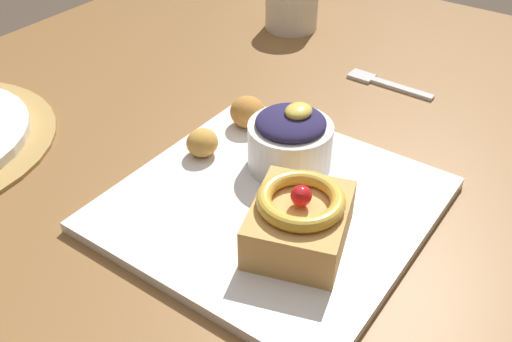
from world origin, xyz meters
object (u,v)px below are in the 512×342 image
object	(u,v)px
coffee_mug	(292,4)
front_plate	(272,204)
cake_slice	(300,219)
fritter_front	(248,112)
fork	(383,83)
berry_ramekin	(290,140)
fritter_middle	(202,143)

from	to	relation	value
coffee_mug	front_plate	bearing A→B (deg)	-149.92
front_plate	cake_slice	bearing A→B (deg)	-123.82
front_plate	coffee_mug	bearing A→B (deg)	30.08
cake_slice	fritter_front	xyz separation A→B (m)	(0.14, 0.16, -0.01)
cake_slice	fork	world-z (taller)	cake_slice
berry_ramekin	fritter_middle	xyz separation A→B (m)	(-0.04, 0.09, -0.02)
fritter_middle	fork	world-z (taller)	fritter_middle
front_plate	fritter_front	size ratio (longest dim) A/B	6.95
coffee_mug	fritter_middle	bearing A→B (deg)	-161.86
fritter_front	fork	bearing A→B (deg)	-21.25
front_plate	fritter_middle	size ratio (longest dim) A/B	8.13
coffee_mug	cake_slice	bearing A→B (deg)	-146.77
front_plate	cake_slice	size ratio (longest dim) A/B	2.41
fork	berry_ramekin	bearing A→B (deg)	91.69
coffee_mug	fritter_front	bearing A→B (deg)	-156.68
cake_slice	fritter_middle	size ratio (longest dim) A/B	3.37
cake_slice	fritter_front	size ratio (longest dim) A/B	2.88
berry_ramekin	fritter_front	world-z (taller)	berry_ramekin
berry_ramekin	fritter_middle	bearing A→B (deg)	113.37
cake_slice	fork	distance (m)	0.36
coffee_mug	berry_ramekin	bearing A→B (deg)	-147.81
front_plate	berry_ramekin	world-z (taller)	berry_ramekin
fork	coffee_mug	size ratio (longest dim) A/B	1.45
fritter_front	fork	distance (m)	0.23
cake_slice	fritter_middle	world-z (taller)	cake_slice
berry_ramekin	fork	bearing A→B (deg)	0.71
fritter_middle	fork	distance (m)	0.30
cake_slice	coffee_mug	size ratio (longest dim) A/B	1.43
fritter_middle	coffee_mug	distance (m)	0.40
fork	coffee_mug	world-z (taller)	coffee_mug
cake_slice	coffee_mug	distance (m)	0.53
front_plate	cake_slice	world-z (taller)	cake_slice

